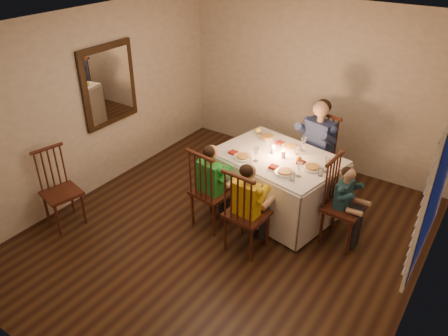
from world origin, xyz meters
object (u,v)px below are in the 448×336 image
Objects in this scene: child_green at (213,223)px; chair_end at (339,240)px; child_yellow at (246,247)px; chair_extra at (68,223)px; child_teal at (339,240)px; serving_bowl at (267,138)px; dining_table at (277,171)px; adult at (312,187)px; chair_near_right at (246,247)px; chair_near_left at (213,223)px; chair_adult at (312,187)px.

chair_end is at bearing -151.09° from child_green.
chair_extra is at bearing 25.58° from child_yellow.
child_yellow is at bearing 133.11° from chair_end.
child_teal is at bearing -48.96° from chair_extra.
serving_bowl is at bearing 72.61° from child_teal.
dining_table reaches higher than child_teal.
child_teal is (0.81, -0.98, 0.00)m from adult.
chair_near_right is at bearing -54.87° from chair_extra.
chair_extra is (-1.61, -1.08, 0.00)m from chair_near_left.
child_teal is (0.81, -0.98, 0.00)m from chair_adult.
child_teal is 1.69m from serving_bowl.
child_teal is at bearing -36.61° from adult.
child_teal is (1.02, -0.17, -0.60)m from dining_table.
dining_table is 1.50× the size of child_yellow.
adult reaches higher than chair_end.
adult is 6.39× the size of serving_bowl.
child_green is at bearing -43.50° from chair_extra.
chair_adult is 1.76m from child_yellow.
child_teal is (0.91, 0.78, 0.00)m from child_yellow.
chair_near_right is (-0.10, -1.76, 0.00)m from chair_adult.
child_green is 5.40× the size of serving_bowl.
chair_near_left is at bearing -100.44° from adult.
chair_end is 0.00m from child_teal.
chair_near_right is at bearing 133.11° from chair_end.
dining_table is at bearing -90.42° from chair_adult.
child_yellow is (0.62, -0.16, 0.00)m from chair_near_left.
chair_extra is (-3.15, -1.70, 0.00)m from chair_end.
child_teal is (0.91, 0.78, 0.00)m from chair_near_right.
chair_near_left is at bearing -43.50° from chair_extra.
chair_extra is (-2.34, -2.68, 0.00)m from chair_adult.
chair_extra is (-2.24, -0.93, 0.00)m from chair_near_right.
serving_bowl is at bearing 72.61° from chair_end.
serving_bowl is (-0.35, 0.33, 0.27)m from dining_table.
dining_table is 1.19m from chair_end.
chair_extra reaches higher than child_teal.
chair_near_left is 0.00m from child_green.
serving_bowl reaches higher than chair_near_right.
chair_end is 1.08× the size of child_teal.
chair_near_right reaches higher than chair_extra.
chair_adult is at bearing -90.11° from chair_near_right.
serving_bowl is at bearing -91.54° from chair_near_left.
chair_near_left is at bearing -100.44° from chair_adult.
child_teal is at bearing 0.00° from chair_end.
child_yellow is at bearing -79.34° from chair_adult.
serving_bowl is (-0.46, 1.27, 0.86)m from chair_near_right.
adult is at bearing 41.00° from serving_bowl.
child_green is (-0.52, -0.79, -0.60)m from dining_table.
chair_near_left is 0.97× the size of child_green.
child_yellow is at bearing -70.21° from serving_bowl.
adult is at bearing 86.31° from dining_table.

